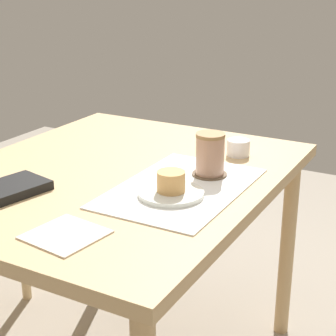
# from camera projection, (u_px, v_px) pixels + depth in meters

# --- Properties ---
(dining_table) EXTENTS (1.06, 0.87, 0.70)m
(dining_table) POSITION_uv_depth(u_px,v_px,m) (115.00, 197.00, 1.62)
(dining_table) COLOR tan
(dining_table) RESTS_ON ground_plane
(placemat) EXTENTS (0.47, 0.30, 0.00)m
(placemat) POSITION_uv_depth(u_px,v_px,m) (181.00, 188.00, 1.47)
(placemat) COLOR white
(placemat) RESTS_ON dining_table
(pastry_plate) EXTENTS (0.17, 0.17, 0.01)m
(pastry_plate) POSITION_uv_depth(u_px,v_px,m) (171.00, 193.00, 1.41)
(pastry_plate) COLOR silver
(pastry_plate) RESTS_ON placemat
(pastry) EXTENTS (0.07, 0.07, 0.05)m
(pastry) POSITION_uv_depth(u_px,v_px,m) (171.00, 181.00, 1.40)
(pastry) COLOR #E0A860
(pastry) RESTS_ON pastry_plate
(coffee_coaster) EXTENTS (0.10, 0.10, 0.00)m
(coffee_coaster) POSITION_uv_depth(u_px,v_px,m) (209.00, 174.00, 1.55)
(coffee_coaster) COLOR brown
(coffee_coaster) RESTS_ON placemat
(coffee_mug) EXTENTS (0.11, 0.08, 0.11)m
(coffee_mug) POSITION_uv_depth(u_px,v_px,m) (210.00, 153.00, 1.54)
(coffee_mug) COLOR tan
(coffee_mug) RESTS_ON coffee_coaster
(paper_napkin) EXTENTS (0.17, 0.17, 0.00)m
(paper_napkin) POSITION_uv_depth(u_px,v_px,m) (66.00, 235.00, 1.21)
(paper_napkin) COLOR silver
(paper_napkin) RESTS_ON dining_table
(sugar_bowl) EXTENTS (0.07, 0.07, 0.05)m
(sugar_bowl) POSITION_uv_depth(u_px,v_px,m) (238.00, 148.00, 1.72)
(sugar_bowl) COLOR white
(sugar_bowl) RESTS_ON dining_table
(small_book) EXTENTS (0.20, 0.16, 0.02)m
(small_book) POSITION_uv_depth(u_px,v_px,m) (11.00, 189.00, 1.44)
(small_book) COLOR black
(small_book) RESTS_ON dining_table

